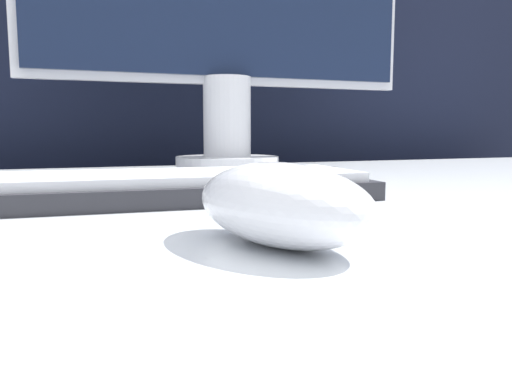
# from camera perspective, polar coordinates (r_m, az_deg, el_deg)

# --- Properties ---
(partition_panel) EXTENTS (5.00, 0.03, 1.49)m
(partition_panel) POSITION_cam_1_polar(r_m,az_deg,el_deg) (1.01, -14.95, 2.42)
(partition_panel) COLOR black
(partition_panel) RESTS_ON ground_plane
(computer_mouse_near) EXTENTS (0.09, 0.13, 0.04)m
(computer_mouse_near) POSITION_cam_1_polar(r_m,az_deg,el_deg) (0.26, 2.75, -1.38)
(computer_mouse_near) COLOR white
(computer_mouse_near) RESTS_ON desk
(keyboard) EXTENTS (0.40, 0.14, 0.02)m
(keyboard) POSITION_cam_1_polar(r_m,az_deg,el_deg) (0.44, -12.39, 0.53)
(keyboard) COLOR #28282D
(keyboard) RESTS_ON desk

